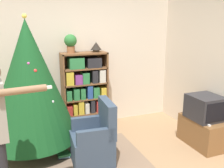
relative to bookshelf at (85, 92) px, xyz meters
The scene contains 10 objects.
wall_back 0.72m from the bookshelf, 143.26° to the left, with size 8.00×0.10×2.60m.
bookshelf is the anchor object (origin of this frame).
tv_stand 2.17m from the bookshelf, 40.44° to the right, with size 0.45×0.76×0.46m.
television 2.12m from the bookshelf, 40.50° to the right, with size 0.47×0.51×0.39m.
game_remote 2.19m from the bookshelf, 47.32° to the right, with size 0.04×0.12×0.02m.
christmas_tree 1.20m from the bookshelf, 151.43° to the right, with size 1.39×1.39×2.11m.
armchair 1.31m from the bookshelf, 99.57° to the right, with size 0.61×0.60×0.92m.
potted_plant 0.97m from the bookshelf, behind, with size 0.22×0.22×0.33m.
table_lamp 0.88m from the bookshelf, ahead, with size 0.20×0.20×0.18m.
book_pile_near_tree 1.31m from the bookshelf, 122.55° to the right, with size 0.20×0.15×0.08m.
Camera 1 is at (-0.84, -2.64, 2.00)m, focal length 40.00 mm.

